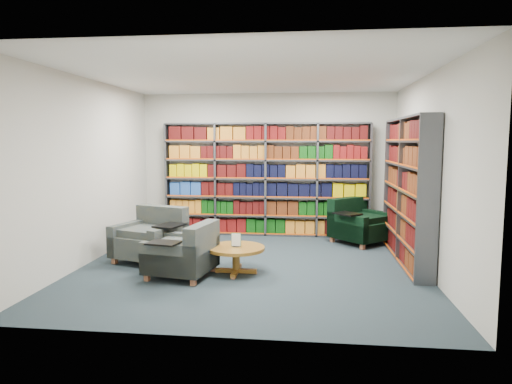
# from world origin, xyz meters

# --- Properties ---
(room_shell) EXTENTS (5.02, 5.02, 2.82)m
(room_shell) POSITION_xyz_m (0.00, 0.00, 1.40)
(room_shell) COLOR black
(room_shell) RESTS_ON ground
(bookshelf_back) EXTENTS (4.00, 0.28, 2.20)m
(bookshelf_back) POSITION_xyz_m (0.00, 2.34, 1.10)
(bookshelf_back) COLOR #47494F
(bookshelf_back) RESTS_ON ground
(bookshelf_right) EXTENTS (0.28, 2.50, 2.20)m
(bookshelf_right) POSITION_xyz_m (2.34, 0.60, 1.10)
(bookshelf_right) COLOR #47494F
(bookshelf_right) RESTS_ON ground
(chair_teal_left) EXTENTS (1.19, 1.14, 0.82)m
(chair_teal_left) POSITION_xyz_m (-1.59, 0.23, 0.33)
(chair_teal_left) COLOR #021432
(chair_teal_left) RESTS_ON ground
(chair_green_right) EXTENTS (1.24, 1.24, 0.80)m
(chair_green_right) POSITION_xyz_m (1.74, 1.86, 0.32)
(chair_green_right) COLOR black
(chair_green_right) RESTS_ON ground
(chair_teal_front) EXTENTS (0.96, 1.05, 0.75)m
(chair_teal_front) POSITION_xyz_m (-0.83, -0.61, 0.30)
(chair_teal_front) COLOR #021432
(chair_teal_front) RESTS_ON ground
(coffee_table) EXTENTS (0.81, 0.81, 0.57)m
(coffee_table) POSITION_xyz_m (-0.17, -0.38, 0.30)
(coffee_table) COLOR olive
(coffee_table) RESTS_ON ground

